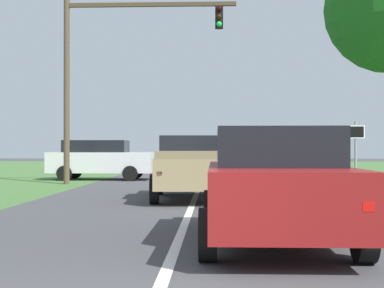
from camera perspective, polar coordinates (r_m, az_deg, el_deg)
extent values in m
plane|color=#424244|center=(14.75, -0.04, -6.22)|extent=(120.00, 120.00, 0.00)
cube|color=maroon|center=(9.23, 8.14, -4.82)|extent=(2.07, 4.99, 0.87)
cube|color=black|center=(9.45, 7.99, -0.30)|extent=(1.82, 3.10, 0.59)
cube|color=red|center=(6.74, 3.03, -6.14)|extent=(0.14, 0.06, 0.12)
cube|color=red|center=(6.96, 17.08, -5.94)|extent=(0.14, 0.06, 0.12)
cylinder|color=black|center=(10.77, 1.87, -6.50)|extent=(0.25, 0.72, 0.72)
cylinder|color=black|center=(10.94, 12.73, -6.39)|extent=(0.25, 0.72, 0.72)
cylinder|color=black|center=(7.71, 1.59, -8.98)|extent=(0.25, 0.72, 0.72)
cylinder|color=black|center=(7.94, 16.71, -8.71)|extent=(0.25, 0.72, 0.72)
cube|color=tan|center=(16.82, -0.21, -2.73)|extent=(2.19, 4.97, 0.81)
cube|color=black|center=(16.56, -0.20, -0.28)|extent=(1.79, 1.94, 0.63)
cube|color=#8F7D56|center=(15.30, -0.15, -1.08)|extent=(1.93, 1.95, 0.20)
cube|color=red|center=(14.43, -3.26, -2.98)|extent=(0.14, 0.07, 0.12)
cube|color=red|center=(14.45, 3.02, -2.97)|extent=(0.14, 0.07, 0.12)
cylinder|color=black|center=(18.37, -3.27, -3.79)|extent=(0.27, 0.81, 0.80)
cylinder|color=black|center=(18.39, 2.75, -3.79)|extent=(0.27, 0.81, 0.80)
cylinder|color=black|center=(15.36, -3.76, -4.48)|extent=(0.27, 0.81, 0.80)
cylinder|color=black|center=(15.38, 3.45, -4.48)|extent=(0.27, 0.81, 0.80)
cylinder|color=brown|center=(24.09, -12.34, 5.51)|extent=(0.24, 0.24, 7.91)
cube|color=#4C3D2B|center=(24.04, -4.09, 13.64)|extent=(6.92, 0.16, 0.16)
cube|color=black|center=(23.77, 2.71, 12.43)|extent=(0.32, 0.28, 0.90)
sphere|color=black|center=(23.69, 2.71, 13.22)|extent=(0.22, 0.22, 0.22)
sphere|color=black|center=(23.63, 2.71, 12.51)|extent=(0.22, 0.22, 0.22)
sphere|color=#1ED83F|center=(23.56, 2.71, 11.80)|extent=(0.22, 0.22, 0.22)
cylinder|color=gray|center=(19.95, 15.93, -1.24)|extent=(0.08, 0.08, 2.38)
cube|color=white|center=(19.92, 15.95, 1.17)|extent=(0.60, 0.03, 0.44)
cube|color=black|center=(19.91, 15.96, 1.17)|extent=(0.52, 0.01, 0.36)
cube|color=silver|center=(26.89, -8.99, -1.81)|extent=(4.77, 1.88, 0.94)
cube|color=black|center=(26.93, -9.49, -0.22)|extent=(2.86, 1.65, 0.55)
cube|color=red|center=(25.77, -4.18, -1.77)|extent=(0.06, 0.14, 0.12)
cube|color=red|center=(27.30, -3.82, -1.69)|extent=(0.06, 0.14, 0.12)
cylinder|color=black|center=(26.33, -12.55, -2.86)|extent=(0.68, 0.23, 0.68)
cylinder|color=black|center=(28.15, -11.57, -2.69)|extent=(0.68, 0.23, 0.68)
cylinder|color=black|center=(25.73, -6.17, -2.92)|extent=(0.68, 0.23, 0.68)
cylinder|color=black|center=(27.59, -5.59, -2.74)|extent=(0.68, 0.23, 0.68)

